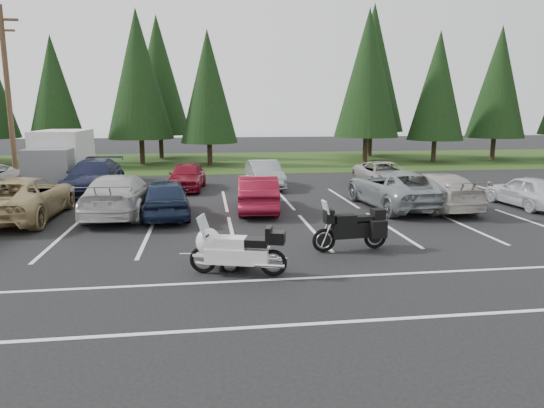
{
  "coord_description": "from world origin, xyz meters",
  "views": [
    {
      "loc": [
        -0.28,
        -14.33,
        3.94
      ],
      "look_at": [
        1.6,
        -0.5,
        1.25
      ],
      "focal_mm": 32.0,
      "sensor_mm": 36.0,
      "label": 1
    }
  ],
  "objects": [
    {
      "name": "conifer_6",
      "position": [
        12.0,
        22.1,
        6.71
      ],
      "size": [
        4.93,
        4.93,
        11.48
      ],
      "color": "#332316",
      "rests_on": "ground"
    },
    {
      "name": "cargo_trailer",
      "position": [
        0.29,
        -2.41,
        0.33
      ],
      "size": [
        1.53,
        0.98,
        0.67
      ],
      "primitive_type": null,
      "rotation": [
        0.0,
        0.0,
        -0.12
      ],
      "color": "silver",
      "rests_on": "ground"
    },
    {
      "name": "car_near_8",
      "position": [
        12.87,
        3.81,
        0.67
      ],
      "size": [
        1.85,
        4.01,
        1.33
      ],
      "primitive_type": "imported",
      "rotation": [
        0.0,
        0.0,
        3.21
      ],
      "color": "silver",
      "rests_on": "ground"
    },
    {
      "name": "touring_motorcycle",
      "position": [
        0.42,
        -3.0,
        0.74
      ],
      "size": [
        2.79,
        1.51,
        1.48
      ],
      "primitive_type": null,
      "rotation": [
        0.0,
        0.0,
        -0.27
      ],
      "color": "white",
      "rests_on": "ground"
    },
    {
      "name": "car_near_5",
      "position": [
        1.73,
        4.62,
        0.72
      ],
      "size": [
        1.87,
        4.47,
        1.44
      ],
      "primitive_type": "imported",
      "rotation": [
        0.0,
        0.0,
        3.06
      ],
      "color": "maroon",
      "rests_on": "ground"
    },
    {
      "name": "lake_water",
      "position": [
        4.0,
        55.0,
        0.0
      ],
      "size": [
        70.0,
        50.0,
        0.02
      ],
      "primitive_type": "cube",
      "color": "gray",
      "rests_on": "ground"
    },
    {
      "name": "car_near_2",
      "position": [
        -7.03,
        4.28,
        0.79
      ],
      "size": [
        2.69,
        5.73,
        1.59
      ],
      "primitive_type": "imported",
      "rotation": [
        0.0,
        0.0,
        3.13
      ],
      "color": "tan",
      "rests_on": "ground"
    },
    {
      "name": "utility_pole",
      "position": [
        -10.0,
        12.0,
        4.7
      ],
      "size": [
        1.6,
        0.26,
        9.0
      ],
      "color": "#473321",
      "rests_on": "ground"
    },
    {
      "name": "car_near_3",
      "position": [
        -3.56,
        4.51,
        0.79
      ],
      "size": [
        2.52,
        5.57,
        1.58
      ],
      "primitive_type": "imported",
      "rotation": [
        0.0,
        0.0,
        3.09
      ],
      "color": "beige",
      "rests_on": "ground"
    },
    {
      "name": "conifer_4",
      "position": [
        -5.0,
        22.9,
        6.53
      ],
      "size": [
        4.8,
        4.8,
        11.17
      ],
      "color": "#332316",
      "rests_on": "ground"
    },
    {
      "name": "grass_strip",
      "position": [
        0.0,
        24.0,
        0.01
      ],
      "size": [
        80.0,
        16.0,
        0.01
      ],
      "primitive_type": "cube",
      "color": "#1B3511",
      "rests_on": "ground"
    },
    {
      "name": "adventure_motorcycle",
      "position": [
        3.74,
        -1.33,
        0.76
      ],
      "size": [
        2.57,
        1.12,
        1.52
      ],
      "primitive_type": null,
      "rotation": [
        0.0,
        0.0,
        0.1
      ],
      "color": "black",
      "rests_on": "ground"
    },
    {
      "name": "conifer_3",
      "position": [
        -10.5,
        21.4,
        5.27
      ],
      "size": [
        3.87,
        3.87,
        9.02
      ],
      "color": "#332316",
      "rests_on": "ground"
    },
    {
      "name": "car_far_4",
      "position": [
        8.91,
        9.77,
        0.66
      ],
      "size": [
        2.22,
        4.77,
        1.32
      ],
      "primitive_type": "imported",
      "rotation": [
        0.0,
        0.0,
        0.01
      ],
      "color": "#A29D95",
      "rests_on": "ground"
    },
    {
      "name": "conifer_back_b",
      "position": [
        -4.0,
        27.5,
        6.77
      ],
      "size": [
        4.97,
        4.97,
        11.58
      ],
      "color": "#332316",
      "rests_on": "ground"
    },
    {
      "name": "stall_markings",
      "position": [
        0.0,
        2.0,
        0.0
      ],
      "size": [
        32.0,
        16.0,
        0.01
      ],
      "primitive_type": "cube",
      "color": "silver",
      "rests_on": "ground"
    },
    {
      "name": "conifer_back_c",
      "position": [
        14.0,
        26.8,
        7.49
      ],
      "size": [
        5.5,
        5.5,
        12.81
      ],
      "color": "#332316",
      "rests_on": "ground"
    },
    {
      "name": "conifer_8",
      "position": [
        23.0,
        22.6,
        6.17
      ],
      "size": [
        4.53,
        4.53,
        10.56
      ],
      "color": "#332316",
      "rests_on": "ground"
    },
    {
      "name": "car_near_4",
      "position": [
        -1.84,
        3.94,
        0.74
      ],
      "size": [
        2.14,
        4.49,
        1.48
      ],
      "primitive_type": "imported",
      "rotation": [
        0.0,
        0.0,
        3.24
      ],
      "color": "#17213A",
      "rests_on": "ground"
    },
    {
      "name": "car_far_3",
      "position": [
        2.7,
        10.46,
        0.7
      ],
      "size": [
        1.74,
        4.33,
        1.4
      ],
      "primitive_type": "imported",
      "rotation": [
        0.0,
        0.0,
        0.06
      ],
      "color": "gray",
      "rests_on": "ground"
    },
    {
      "name": "ground",
      "position": [
        0.0,
        0.0,
        0.0
      ],
      "size": [
        120.0,
        120.0,
        0.0
      ],
      "primitive_type": "plane",
      "color": "black",
      "rests_on": "ground"
    },
    {
      "name": "conifer_5",
      "position": [
        0.0,
        21.6,
        5.63
      ],
      "size": [
        4.14,
        4.14,
        9.63
      ],
      "color": "#332316",
      "rests_on": "ground"
    },
    {
      "name": "car_near_7",
      "position": [
        8.95,
        4.16,
        0.74
      ],
      "size": [
        2.37,
        5.2,
        1.47
      ],
      "primitive_type": "imported",
      "rotation": [
        0.0,
        0.0,
        3.2
      ],
      "color": "#B6AFA6",
      "rests_on": "ground"
    },
    {
      "name": "car_far_2",
      "position": [
        -1.27,
        10.35,
        0.69
      ],
      "size": [
        2.05,
        4.22,
        1.39
      ],
      "primitive_type": "imported",
      "rotation": [
        0.0,
        0.0,
        -0.1
      ],
      "color": "maroon",
      "rests_on": "ground"
    },
    {
      "name": "car_near_6",
      "position": [
        7.45,
        4.61,
        0.78
      ],
      "size": [
        2.97,
        5.77,
        1.56
      ],
      "primitive_type": "imported",
      "rotation": [
        0.0,
        0.0,
        3.21
      ],
      "color": "gray",
      "rests_on": "ground"
    },
    {
      "name": "box_truck",
      "position": [
        -8.0,
        12.5,
        1.45
      ],
      "size": [
        2.4,
        5.6,
        2.9
      ],
      "primitive_type": null,
      "color": "silver",
      "rests_on": "ground"
    },
    {
      "name": "car_far_1",
      "position": [
        -5.72,
        10.0,
        0.8
      ],
      "size": [
        2.32,
        5.53,
        1.59
      ],
      "primitive_type": "imported",
      "rotation": [
        0.0,
        0.0,
        -0.02
      ],
      "color": "#151B36",
      "rests_on": "ground"
    },
    {
      "name": "conifer_7",
      "position": [
        17.5,
        21.8,
        5.81
      ],
      "size": [
        4.27,
        4.27,
        9.94
      ],
      "color": "#332316",
      "rests_on": "ground"
    }
  ]
}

